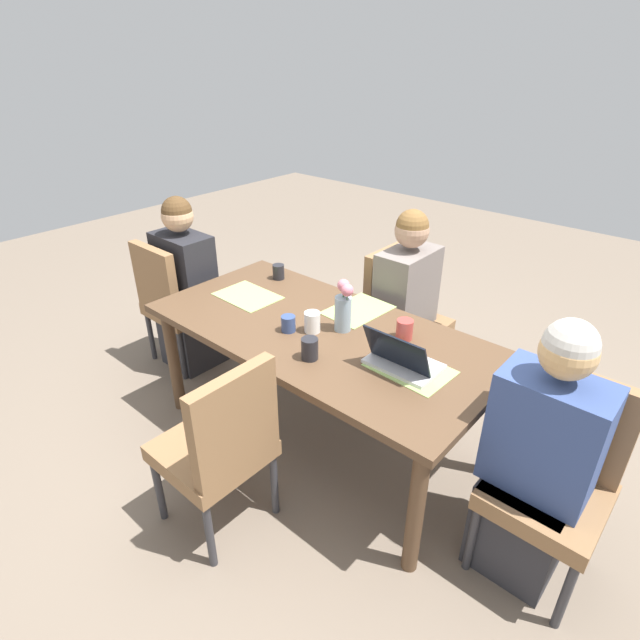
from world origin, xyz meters
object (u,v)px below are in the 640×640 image
Objects in this scene: chair_head_left_left_far at (174,299)px; coffee_mug_centre_right at (312,322)px; laptop_head_right_left_mid at (401,360)px; coffee_mug_near_right at (405,329)px; chair_near_right_near at (221,443)px; coffee_mug_far_left at (278,272)px; flower_vase at (344,305)px; dining_table at (320,342)px; person_far_left_near at (404,314)px; person_head_left_left_far at (188,294)px; chair_head_right_left_mid at (557,470)px; coffee_mug_centre_left at (310,349)px; coffee_mug_near_left at (288,324)px; person_head_right_left_mid at (536,468)px; chair_far_left_near at (399,311)px.

chair_head_left_left_far reaches higher than coffee_mug_centre_right.
coffee_mug_near_right is at bearing 120.12° from laptop_head_right_left_mid.
chair_near_right_near is 9.72× the size of coffee_mug_far_left.
chair_near_right_near reaches higher than coffee_mug_centre_right.
flower_vase is at bearing -18.52° from coffee_mug_far_left.
chair_head_left_left_far is at bearing -174.87° from flower_vase.
laptop_head_right_left_mid is 3.16× the size of coffee_mug_near_right.
laptop_head_right_left_mid is (0.51, -0.03, 0.12)m from dining_table.
person_far_left_near and person_head_left_left_far have the same top height.
chair_head_right_left_mid is at bearing 2.43° from chair_head_left_left_far.
person_far_left_near reaches higher than chair_near_right_near.
coffee_mug_near_left is at bearing 154.97° from coffee_mug_centre_left.
chair_head_left_left_far is 2.81× the size of laptop_head_right_left_mid.
flower_vase is at bearing 175.11° from person_head_right_left_mid.
person_head_left_left_far is (-1.26, -0.72, 0.00)m from person_far_left_near.
laptop_head_right_left_mid reaches higher than coffee_mug_centre_right.
person_head_left_left_far is at bearing 178.95° from person_head_right_left_mid.
coffee_mug_centre_right is (1.20, -0.07, 0.25)m from person_head_left_left_far.
person_head_right_left_mid is at bearing 4.58° from coffee_mug_near_left.
person_head_left_left_far is 1.62m from coffee_mug_near_right.
coffee_mug_centre_right reaches higher than dining_table.
coffee_mug_near_left is (-0.62, -0.09, -0.00)m from laptop_head_right_left_mid.
person_head_right_left_mid reaches higher than coffee_mug_centre_left.
coffee_mug_far_left is (-0.71, 0.24, -0.09)m from flower_vase.
person_far_left_near is 0.83m from coffee_mug_far_left.
person_head_left_left_far is 0.70m from coffee_mug_far_left.
person_head_right_left_mid is at bearing -4.89° from flower_vase.
coffee_mug_far_left is at bearing 144.27° from coffee_mug_centre_left.
chair_far_left_near is 1.00× the size of chair_head_left_left_far.
flower_vase is 0.18m from coffee_mug_centre_right.
dining_table is 18.27× the size of coffee_mug_near_right.
coffee_mug_centre_left is (0.07, 0.50, 0.27)m from chair_near_right_near.
chair_head_left_left_far is (-1.32, -0.80, -0.03)m from person_far_left_near.
coffee_mug_centre_left reaches higher than coffee_mug_near_right.
coffee_mug_near_left is (-1.27, -0.10, 0.24)m from person_head_right_left_mid.
dining_table is at bearing 178.90° from person_head_right_left_mid.
flower_vase reaches higher than coffee_mug_near_left.
coffee_mug_far_left reaches higher than coffee_mug_near_left.
person_far_left_near is 1.45m from person_head_left_left_far.
coffee_mug_near_left is (-0.08, -0.93, 0.26)m from chair_far_left_near.
chair_far_left_near and chair_head_left_left_far have the same top height.
chair_head_left_left_far is 1.00× the size of chair_near_right_near.
coffee_mug_near_right is at bearing 34.00° from coffee_mug_near_left.
chair_far_left_near is 8.89× the size of coffee_mug_near_right.
dining_table is 1.21m from person_head_left_left_far.
coffee_mug_far_left is (-0.61, 0.36, -0.01)m from coffee_mug_centre_right.
person_head_right_left_mid is (1.11, -0.77, 0.00)m from person_far_left_near.
person_far_left_near is at bearing 86.18° from dining_table.
flower_vase reaches higher than coffee_mug_centre_left.
chair_far_left_near is 1.46m from chair_head_right_left_mid.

